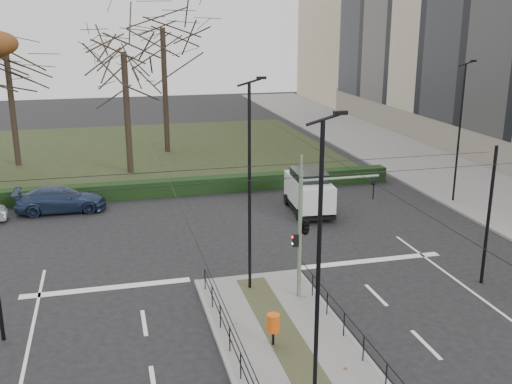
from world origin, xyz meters
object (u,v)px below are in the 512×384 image
Objects in this scene: streetlamp_median_far at (250,186)px; streetlamp_sidewalk at (460,131)px; parked_car_third at (61,199)px; streetlamp_median_near at (319,264)px; traffic_light at (307,224)px; rust_tree at (4,37)px; white_van at (309,190)px; litter_bin at (273,323)px; bare_tree_near at (124,61)px; bare_tree_center at (163,37)px.

streetlamp_sidewalk is (15.10, 9.03, -0.11)m from streetlamp_median_far.
streetlamp_median_near is at bearing -157.52° from parked_car_third.
streetlamp_median_far is at bearing 90.21° from streetlamp_median_near.
traffic_light is at bearing -141.93° from streetlamp_sidewalk.
streetlamp_median_far is 0.69× the size of rust_tree.
streetlamp_median_near is 18.58m from white_van.
litter_bin is 15.39m from white_van.
bare_tree_near is (4.40, 8.12, 7.32)m from parked_car_third.
bare_tree_near is (-5.83, 22.42, 4.88)m from traffic_light.
white_van is 16.62m from bare_tree_near.
parked_car_third is at bearing 114.04° from litter_bin.
bare_tree_center is (-15.51, 18.70, 5.03)m from streetlamp_sidewalk.
rust_tree is at bearing 17.96° from parked_car_third.
rust_tree reaches higher than streetlamp_sidewalk.
streetlamp_median_near is at bearing -89.29° from bare_tree_center.
streetlamp_sidewalk is 1.77× the size of white_van.
bare_tree_near reaches higher than parked_car_third.
bare_tree_center is 7.50m from bare_tree_near.
traffic_light is at bearing -143.43° from parked_car_third.
bare_tree_center is (7.80, 14.65, 8.73)m from parked_car_third.
litter_bin is at bearing 96.14° from streetlamp_median_near.
bare_tree_near is (8.22, -4.44, -1.56)m from rust_tree.
streetlamp_median_far is (0.32, 4.61, 3.58)m from litter_bin.
bare_tree_center is (11.62, 2.09, -0.15)m from rust_tree.
white_van is (5.81, 17.36, -3.18)m from streetlamp_median_near.
streetlamp_median_near is 0.98× the size of streetlamp_median_far.
streetlamp_median_far is 1.81× the size of white_van.
white_van is at bearing -103.31° from parked_car_third.
rust_tree is at bearing 137.92° from white_van.
streetlamp_median_far is 0.76× the size of bare_tree_near.
white_van is (14.05, -3.58, 0.54)m from parked_car_third.
bare_tree_near is at bearing -28.37° from rust_tree.
rust_tree is at bearing 109.81° from streetlamp_median_near.
white_van is at bearing 177.12° from streetlamp_sidewalk.
streetlamp_median_near is at bearing -82.47° from bare_tree_near.
rust_tree is (-17.88, 16.14, 8.33)m from white_van.
traffic_light is at bearing -31.24° from streetlamp_median_far.
streetlamp_median_far is 28.16m from bare_tree_center.
streetlamp_sidewalk reaches higher than white_van.
streetlamp_median_near is (0.35, -3.26, 3.50)m from litter_bin.
traffic_light is at bearing 55.42° from litter_bin.
bare_tree_center is at bearing 129.67° from streetlamp_sidewalk.
traffic_light is 7.05m from streetlamp_median_near.
streetlamp_sidewalk is at bearing 30.87° from streetlamp_median_far.
litter_bin is at bearing -68.83° from rust_tree.
white_van is 0.38× the size of rust_tree.
streetlamp_sidewalk is 0.67× the size of rust_tree.
white_van is at bearing 66.38° from litter_bin.
traffic_light is 2.72m from streetlamp_median_far.
traffic_light is at bearing -109.67° from white_van.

